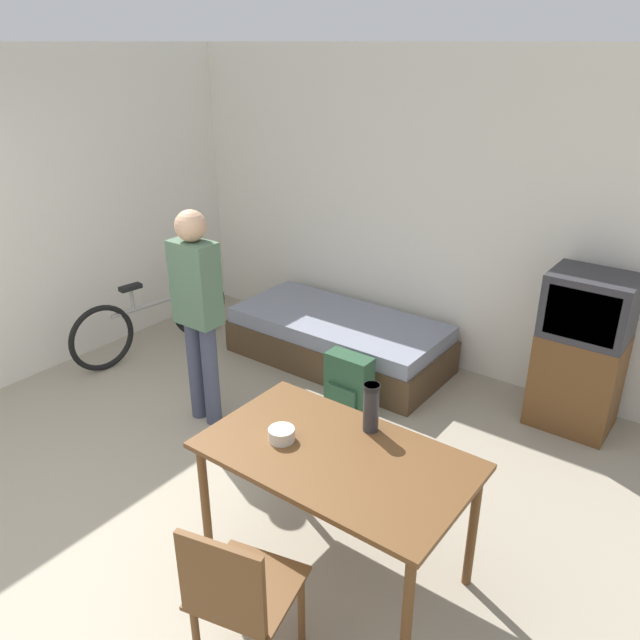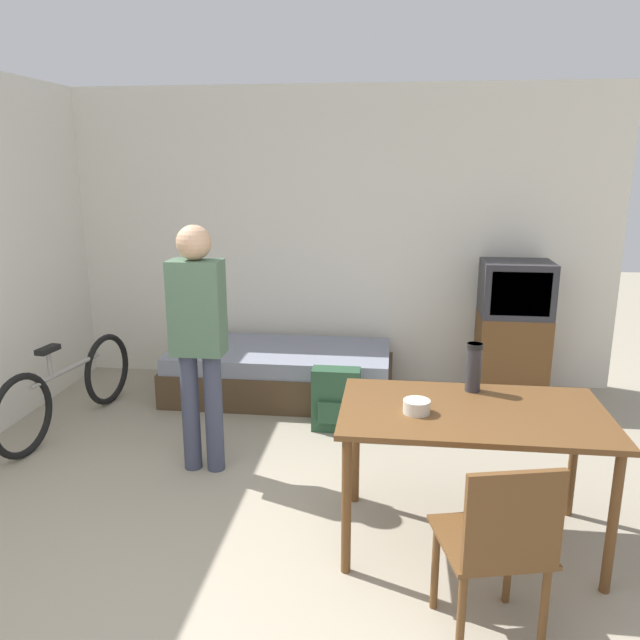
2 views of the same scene
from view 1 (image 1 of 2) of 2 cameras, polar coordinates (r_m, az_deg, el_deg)
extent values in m
plane|color=#9E937F|center=(4.02, -21.88, -20.30)|extent=(20.00, 20.00, 0.00)
cube|color=silver|center=(5.64, 7.20, 10.09)|extent=(5.48, 0.06, 2.70)
cube|color=silver|center=(5.95, -21.79, 9.31)|extent=(0.06, 4.48, 2.70)
cube|color=#4C3823|center=(5.72, 1.72, -2.39)|extent=(1.97, 0.92, 0.30)
cube|color=gray|center=(5.62, 1.75, -0.37)|extent=(1.91, 0.90, 0.14)
cube|color=brown|center=(5.08, 22.35, -5.13)|extent=(0.59, 0.46, 0.75)
cube|color=#2D2D33|center=(4.83, 23.47, 1.20)|extent=(0.59, 0.46, 0.47)
cube|color=black|center=(4.63, 22.76, 0.35)|extent=(0.48, 0.01, 0.37)
cube|color=brown|center=(3.26, 1.47, -12.30)|extent=(1.39, 0.81, 0.03)
cylinder|color=brown|center=(3.64, -10.45, -16.08)|extent=(0.05, 0.05, 0.75)
cylinder|color=brown|center=(3.07, 7.95, -25.44)|extent=(0.05, 0.05, 0.75)
cylinder|color=brown|center=(4.03, -3.19, -11.18)|extent=(0.05, 0.05, 0.75)
cylinder|color=brown|center=(3.52, 13.79, -18.06)|extent=(0.05, 0.05, 0.75)
cube|color=brown|center=(3.06, -6.58, -23.12)|extent=(0.53, 0.53, 0.02)
cube|color=brown|center=(2.78, -9.01, -22.73)|extent=(0.40, 0.12, 0.42)
cylinder|color=brown|center=(3.28, -1.72, -24.82)|extent=(0.04, 0.04, 0.45)
cylinder|color=brown|center=(3.40, -7.64, -22.86)|extent=(0.04, 0.04, 0.45)
torus|color=black|center=(6.30, -10.96, 1.31)|extent=(0.13, 0.61, 0.61)
torus|color=black|center=(5.83, -19.31, -1.57)|extent=(0.13, 0.61, 0.61)
cylinder|color=gray|center=(5.98, -15.14, 1.39)|extent=(0.15, 0.81, 0.04)
cylinder|color=gray|center=(5.86, -16.80, 1.78)|extent=(0.04, 0.04, 0.20)
cube|color=black|center=(5.82, -16.94, 2.87)|extent=(0.11, 0.21, 0.04)
cylinder|color=#3D4256|center=(4.87, -11.27, -4.42)|extent=(0.12, 0.12, 0.82)
cylinder|color=#3D4256|center=(4.77, -9.96, -4.99)|extent=(0.12, 0.12, 0.82)
cube|color=#4C6B51|center=(4.52, -11.31, 3.32)|extent=(0.34, 0.20, 0.62)
sphere|color=tan|center=(4.39, -11.75, 8.44)|extent=(0.22, 0.22, 0.22)
cylinder|color=#2D2D33|center=(3.36, 4.69, -7.98)|extent=(0.09, 0.09, 0.28)
cylinder|color=black|center=(3.30, 4.76, -6.14)|extent=(0.09, 0.09, 0.03)
cylinder|color=beige|center=(3.33, -3.54, -10.40)|extent=(0.14, 0.14, 0.07)
cube|color=#284C33|center=(4.91, 2.66, -5.85)|extent=(0.37, 0.16, 0.50)
cube|color=#284C33|center=(4.88, 2.00, -7.07)|extent=(0.26, 0.03, 0.17)
camera|label=2|loc=(2.26, -74.01, -11.30)|focal=35.00mm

